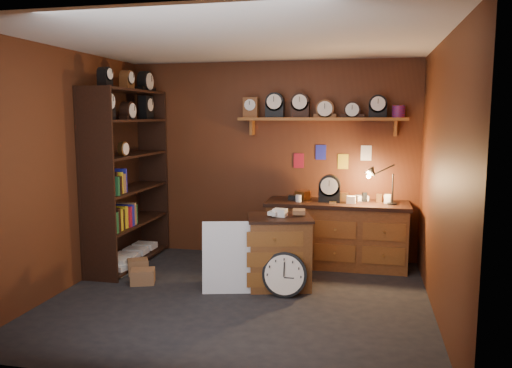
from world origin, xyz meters
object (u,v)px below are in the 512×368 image
object	(u,v)px
shelving_unit	(125,170)
big_round_clock	(285,275)
low_cabinet	(279,249)
workbench	(337,230)

from	to	relation	value
shelving_unit	big_round_clock	xyz separation A→B (m)	(2.25, -0.78, -1.01)
shelving_unit	big_round_clock	world-z (taller)	shelving_unit
shelving_unit	big_round_clock	size ratio (longest dim) A/B	5.22
shelving_unit	low_cabinet	distance (m)	2.33
low_cabinet	big_round_clock	xyz separation A→B (m)	(0.11, -0.31, -0.20)
workbench	low_cabinet	size ratio (longest dim) A/B	2.01
big_round_clock	shelving_unit	bearing A→B (deg)	160.85
low_cabinet	shelving_unit	bearing A→B (deg)	152.80
shelving_unit	big_round_clock	bearing A→B (deg)	-19.15
workbench	low_cabinet	bearing A→B (deg)	-121.66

